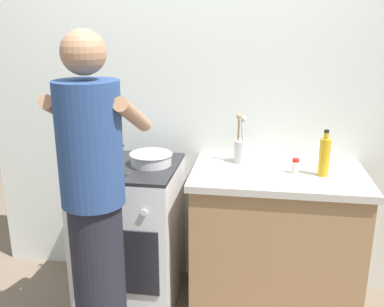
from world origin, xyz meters
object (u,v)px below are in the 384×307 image
Objects in this scene: spice_bottle at (295,166)px; pot at (104,154)px; utensil_crock at (242,149)px; oil_bottle at (324,156)px; person at (95,210)px; mixing_bowl at (151,158)px; stove_range at (131,232)px.

pot is at bearing -179.15° from spice_bottle.
spice_bottle is at bearing -26.37° from utensil_crock.
spice_bottle is (1.13, 0.02, -0.02)m from pot.
utensil_crock is at bearing 11.75° from pot.
spice_bottle is at bearing 173.02° from oil_bottle.
spice_bottle is at bearing 30.60° from person.
person is (-0.67, -0.73, -0.13)m from utensil_crock.
utensil_crock is 1.15× the size of oil_bottle.
pot is at bearing 179.92° from oil_bottle.
pot is 0.95× the size of mixing_bowl.
mixing_bowl reaches higher than stove_range.
stove_range is 10.37× the size of spice_bottle.
mixing_bowl is 0.56m from utensil_crock.
oil_bottle is at bearing -6.98° from spice_bottle.
spice_bottle is at bearing 0.35° from stove_range.
person reaches higher than stove_range.
pot is 1.28m from oil_bottle.
utensil_crock reaches higher than pot.
stove_range is 1.11m from spice_bottle.
pot is at bearing -171.63° from mixing_bowl.
stove_range is 3.44× the size of mixing_bowl.
pot is 0.94× the size of oil_bottle.
spice_bottle is 0.17m from oil_bottle.
stove_range is 1.27m from oil_bottle.
mixing_bowl is 0.85m from spice_bottle.
spice_bottle is 0.05× the size of person.
spice_bottle is at bearing -1.64° from mixing_bowl.
stove_range is 3.61× the size of pot.
utensil_crock is at bearing 153.63° from spice_bottle.
pot is 0.82× the size of utensil_crock.
person is (-1.13, -0.56, -0.15)m from oil_bottle.
utensil_crock reaches higher than stove_range.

